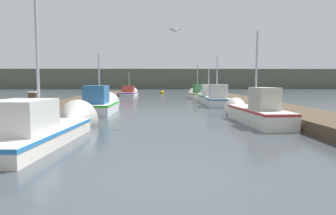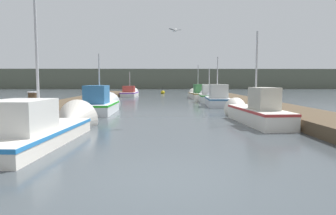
# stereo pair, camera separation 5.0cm
# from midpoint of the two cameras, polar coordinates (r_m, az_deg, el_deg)

# --- Properties ---
(ground_plane) EXTENTS (200.00, 200.00, 0.00)m
(ground_plane) POSITION_cam_midpoint_polar(r_m,az_deg,el_deg) (5.70, -0.56, -13.76)
(ground_plane) COLOR #3D4449
(dock_left) EXTENTS (2.71, 40.00, 0.46)m
(dock_left) POSITION_cam_midpoint_polar(r_m,az_deg,el_deg) (22.36, -17.32, 0.72)
(dock_left) COLOR #4C3D2B
(dock_left) RESTS_ON ground_plane
(dock_right) EXTENTS (2.71, 40.00, 0.46)m
(dock_right) POSITION_cam_midpoint_polar(r_m,az_deg,el_deg) (22.38, 15.54, 0.77)
(dock_right) COLOR #4C3D2B
(dock_right) RESTS_ON ground_plane
(distant_shore_ridge) EXTENTS (120.00, 16.00, 4.56)m
(distant_shore_ridge) POSITION_cam_midpoint_polar(r_m,az_deg,el_deg) (75.85, -0.96, 5.42)
(distant_shore_ridge) COLOR #565B4C
(distant_shore_ridge) RESTS_ON ground_plane
(fishing_boat_0) EXTENTS (2.10, 6.45, 4.83)m
(fishing_boat_0) POSITION_cam_midpoint_polar(r_m,az_deg,el_deg) (10.33, -21.84, -3.41)
(fishing_boat_0) COLOR silver
(fishing_boat_0) RESTS_ON ground_plane
(fishing_boat_1) EXTENTS (1.64, 5.59, 4.26)m
(fishing_boat_1) POSITION_cam_midpoint_polar(r_m,az_deg,el_deg) (13.82, 16.21, -0.75)
(fishing_boat_1) COLOR silver
(fishing_boat_1) RESTS_ON ground_plane
(fishing_boat_2) EXTENTS (1.75, 4.91, 3.91)m
(fishing_boat_2) POSITION_cam_midpoint_polar(r_m,az_deg,el_deg) (18.00, -12.60, 0.64)
(fishing_boat_2) COLOR silver
(fishing_boat_2) RESTS_ON ground_plane
(fishing_boat_3) EXTENTS (1.81, 4.69, 4.03)m
(fishing_boat_3) POSITION_cam_midpoint_polar(r_m,az_deg,el_deg) (22.60, 9.37, 1.68)
(fishing_boat_3) COLOR silver
(fishing_boat_3) RESTS_ON ground_plane
(fishing_boat_4) EXTENTS (1.96, 4.48, 3.43)m
(fishing_boat_4) POSITION_cam_midpoint_polar(r_m,az_deg,el_deg) (26.66, 7.84, 2.18)
(fishing_boat_4) COLOR silver
(fishing_boat_4) RESTS_ON ground_plane
(fishing_boat_5) EXTENTS (1.68, 5.52, 3.91)m
(fishing_boat_5) POSITION_cam_midpoint_polar(r_m,az_deg,el_deg) (32.20, 5.71, 2.61)
(fishing_boat_5) COLOR silver
(fishing_boat_5) RESTS_ON ground_plane
(fishing_boat_6) EXTENTS (1.79, 5.30, 3.44)m
(fishing_boat_6) POSITION_cam_midpoint_polar(r_m,az_deg,el_deg) (36.52, -7.17, 2.76)
(fishing_boat_6) COLOR silver
(fishing_boat_6) RESTS_ON ground_plane
(mooring_piling_0) EXTENTS (0.32, 0.32, 1.04)m
(mooring_piling_0) POSITION_cam_midpoint_polar(r_m,az_deg,el_deg) (14.01, -21.39, -0.64)
(mooring_piling_0) COLOR #473523
(mooring_piling_0) RESTS_ON ground_plane
(mooring_piling_1) EXTENTS (0.37, 0.37, 1.42)m
(mooring_piling_1) POSITION_cam_midpoint_polar(r_m,az_deg,el_deg) (12.89, -24.22, -0.36)
(mooring_piling_1) COLOR #473523
(mooring_piling_1) RESTS_ON ground_plane
(mooring_piling_2) EXTENTS (0.27, 0.27, 0.98)m
(mooring_piling_2) POSITION_cam_midpoint_polar(r_m,az_deg,el_deg) (40.69, -8.24, 3.15)
(mooring_piling_2) COLOR #473523
(mooring_piling_2) RESTS_ON ground_plane
(mooring_piling_3) EXTENTS (0.29, 0.29, 0.95)m
(mooring_piling_3) POSITION_cam_midpoint_polar(r_m,az_deg,el_deg) (26.34, 10.04, 2.06)
(mooring_piling_3) COLOR #473523
(mooring_piling_3) RESTS_ON ground_plane
(channel_buoy) EXTENTS (0.58, 0.58, 1.08)m
(channel_buoy) POSITION_cam_midpoint_polar(r_m,az_deg,el_deg) (43.21, -0.96, 2.87)
(channel_buoy) COLOR gold
(channel_buoy) RESTS_ON ground_plane
(seagull_lead) EXTENTS (0.53, 0.38, 0.12)m
(seagull_lead) POSITION_cam_midpoint_polar(r_m,az_deg,el_deg) (12.81, 1.46, 14.49)
(seagull_lead) COLOR white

